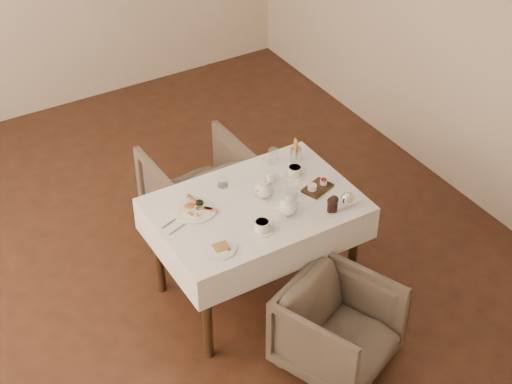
{
  "coord_description": "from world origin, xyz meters",
  "views": [
    {
      "loc": [
        -1.7,
        -3.86,
        3.77
      ],
      "look_at": [
        0.3,
        -0.52,
        0.82
      ],
      "focal_mm": 55.0,
      "sensor_mm": 36.0,
      "label": 1
    }
  ],
  "objects": [
    {
      "name": "cutlery_knife",
      "position": [
        -0.23,
        -0.52,
        0.76
      ],
      "size": [
        0.18,
        0.07,
        0.0
      ],
      "primitive_type": "cube",
      "rotation": [
        0.0,
        0.0,
        1.9
      ],
      "color": "silver",
      "rests_on": "table"
    },
    {
      "name": "glass_mid",
      "position": [
        0.51,
        -0.61,
        0.81
      ],
      "size": [
        0.09,
        0.09,
        0.1
      ],
      "primitive_type": "cylinder",
      "rotation": [
        0.0,
        0.0,
        -0.31
      ],
      "color": "silver",
      "rests_on": "table"
    },
    {
      "name": "table",
      "position": [
        0.27,
        -0.55,
        0.64
      ],
      "size": [
        1.28,
        0.88,
        0.75
      ],
      "color": "black",
      "rests_on": "ground"
    },
    {
      "name": "teapot_centre",
      "position": [
        0.36,
        -0.52,
        0.82
      ],
      "size": [
        0.19,
        0.16,
        0.13
      ],
      "primitive_type": null,
      "rotation": [
        0.0,
        0.0,
        0.23
      ],
      "color": "white",
      "rests_on": "table"
    },
    {
      "name": "glass_right",
      "position": [
        0.61,
        -0.23,
        0.81
      ],
      "size": [
        0.09,
        0.09,
        0.1
      ],
      "primitive_type": "cylinder",
      "rotation": [
        0.0,
        0.0,
        -0.27
      ],
      "color": "silver",
      "rests_on": "table"
    },
    {
      "name": "armchair_near",
      "position": [
        0.39,
        -1.33,
        0.29
      ],
      "size": [
        0.8,
        0.81,
        0.57
      ],
      "primitive_type": "imported",
      "rotation": [
        0.0,
        0.0,
        0.39
      ],
      "color": "brown",
      "rests_on": "ground"
    },
    {
      "name": "side_plate",
      "position": [
        -0.13,
        -0.83,
        0.76
      ],
      "size": [
        0.19,
        0.17,
        0.02
      ],
      "rotation": [
        0.0,
        0.0,
        -0.31
      ],
      "color": "white",
      "rests_on": "table"
    },
    {
      "name": "fries_cup",
      "position": [
        0.75,
        -0.29,
        0.83
      ],
      "size": [
        0.08,
        0.08,
        0.17
      ],
      "rotation": [
        0.0,
        0.0,
        0.17
      ],
      "color": "silver",
      "rests_on": "table"
    },
    {
      "name": "breakfast_plate",
      "position": [
        -0.08,
        -0.41,
        0.76
      ],
      "size": [
        0.27,
        0.27,
        0.03
      ],
      "rotation": [
        0.0,
        0.0,
        -0.33
      ],
      "color": "white",
      "rests_on": "table"
    },
    {
      "name": "teacup_near",
      "position": [
        0.18,
        -0.79,
        0.79
      ],
      "size": [
        0.14,
        0.14,
        0.07
      ],
      "rotation": [
        0.0,
        0.0,
        -0.36
      ],
      "color": "white",
      "rests_on": "table"
    },
    {
      "name": "armchair_far",
      "position": [
        0.3,
        0.27,
        0.33
      ],
      "size": [
        0.72,
        0.74,
        0.66
      ],
      "primitive_type": "imported",
      "rotation": [
        0.0,
        0.0,
        3.17
      ],
      "color": "brown",
      "rests_on": "ground"
    },
    {
      "name": "teapot_front",
      "position": [
        0.39,
        -0.74,
        0.82
      ],
      "size": [
        0.2,
        0.17,
        0.14
      ],
      "primitive_type": null,
      "rotation": [
        0.0,
        0.0,
        -0.25
      ],
      "color": "white",
      "rests_on": "table"
    },
    {
      "name": "silver_pot",
      "position": [
        0.76,
        -0.86,
        0.81
      ],
      "size": [
        0.14,
        0.13,
        0.12
      ],
      "primitive_type": null,
      "rotation": [
        0.0,
        0.0,
        -0.43
      ],
      "color": "white",
      "rests_on": "table"
    },
    {
      "name": "glass_left",
      "position": [
        0.19,
        -0.28,
        0.8
      ],
      "size": [
        0.08,
        0.08,
        0.1
      ],
      "primitive_type": "cylinder",
      "rotation": [
        0.0,
        0.0,
        0.14
      ],
      "color": "silver",
      "rests_on": "table"
    },
    {
      "name": "pepper_mill_right",
      "position": [
        0.65,
        -0.86,
        0.81
      ],
      "size": [
        0.07,
        0.07,
        0.12
      ],
      "primitive_type": null,
      "rotation": [
        0.0,
        0.0,
        0.24
      ],
      "color": "black",
      "rests_on": "table"
    },
    {
      "name": "pepper_mill_left",
      "position": [
        0.63,
        -0.85,
        0.81
      ],
      "size": [
        0.06,
        0.06,
        0.11
      ],
      "primitive_type": null,
      "rotation": [
        0.0,
        0.0,
        -0.25
      ],
      "color": "black",
      "rests_on": "table"
    },
    {
      "name": "teacup_far",
      "position": [
        0.65,
        -0.43,
        0.79
      ],
      "size": [
        0.14,
        0.14,
        0.07
      ],
      "rotation": [
        0.0,
        0.0,
        -0.41
      ],
      "color": "white",
      "rests_on": "table"
    },
    {
      "name": "cutlery_fork",
      "position": [
        -0.24,
        -0.44,
        0.76
      ],
      "size": [
        0.18,
        0.08,
        0.0
      ],
      "primitive_type": "cube",
      "rotation": [
        0.0,
        0.0,
        1.9
      ],
      "color": "silver",
      "rests_on": "table"
    },
    {
      "name": "condiment_board",
      "position": [
        0.69,
        -0.62,
        0.77
      ],
      "size": [
        0.22,
        0.18,
        0.05
      ],
      "rotation": [
        0.0,
        0.0,
        0.33
      ],
      "color": "black",
      "rests_on": "table"
    },
    {
      "name": "creamer",
      "position": [
        0.48,
        -0.4,
        0.79
      ],
      "size": [
        0.08,
        0.08,
        0.07
      ],
      "primitive_type": "cylinder",
      "rotation": [
        0.0,
        0.0,
        0.43
      ],
      "color": "white",
      "rests_on": "table"
    }
  ]
}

